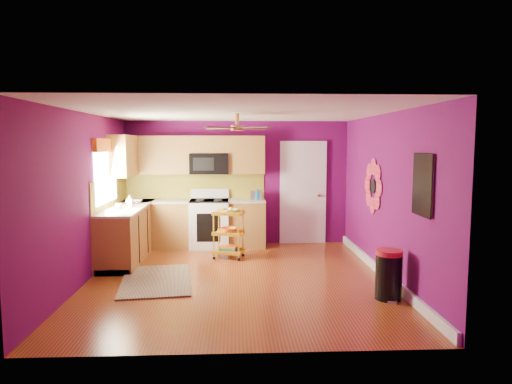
{
  "coord_description": "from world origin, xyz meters",
  "views": [
    {
      "loc": [
        -0.03,
        -6.77,
        2.04
      ],
      "look_at": [
        0.29,
        0.4,
        1.28
      ],
      "focal_mm": 32.0,
      "sensor_mm": 36.0,
      "label": 1
    }
  ],
  "objects": [
    {
      "name": "left_window",
      "position": [
        -2.22,
        1.05,
        1.74
      ],
      "size": [
        0.08,
        1.35,
        1.08
      ],
      "color": "white",
      "rests_on": "ground"
    },
    {
      "name": "panel_door",
      "position": [
        1.35,
        2.47,
        1.02
      ],
      "size": [
        0.95,
        0.11,
        2.15
      ],
      "color": "white",
      "rests_on": "ground"
    },
    {
      "name": "lower_cabinets",
      "position": [
        -1.35,
        1.82,
        0.43
      ],
      "size": [
        2.81,
        2.31,
        0.94
      ],
      "color": "brown",
      "rests_on": "ground"
    },
    {
      "name": "counter_dish",
      "position": [
        -1.9,
        1.77,
        0.97
      ],
      "size": [
        0.24,
        0.24,
        0.06
      ],
      "primitive_type": "imported",
      "color": "white",
      "rests_on": "lower_cabinets"
    },
    {
      "name": "upper_cabinetry",
      "position": [
        -1.24,
        2.17,
        1.8
      ],
      "size": [
        2.8,
        2.3,
        1.26
      ],
      "color": "brown",
      "rests_on": "ground"
    },
    {
      "name": "teal_kettle",
      "position": [
        0.4,
        2.25,
        1.02
      ],
      "size": [
        0.18,
        0.18,
        0.21
      ],
      "color": "#12658B",
      "rests_on": "lower_cabinets"
    },
    {
      "name": "rolling_cart",
      "position": [
        -0.15,
        1.27,
        0.47
      ],
      "size": [
        0.59,
        0.49,
        0.92
      ],
      "color": "yellow",
      "rests_on": "ground"
    },
    {
      "name": "soap_bottle_b",
      "position": [
        -1.95,
        1.52,
        1.03
      ],
      "size": [
        0.14,
        0.14,
        0.18
      ],
      "primitive_type": "imported",
      "color": "white",
      "rests_on": "lower_cabinets"
    },
    {
      "name": "shag_rug",
      "position": [
        -1.22,
        -0.08,
        0.01
      ],
      "size": [
        1.19,
        1.74,
        0.02
      ],
      "primitive_type": "cube",
      "rotation": [
        0.0,
        0.0,
        0.13
      ],
      "color": "black",
      "rests_on": "ground"
    },
    {
      "name": "right_wall_art",
      "position": [
        2.23,
        -0.34,
        1.44
      ],
      "size": [
        0.04,
        2.74,
        1.04
      ],
      "color": "black",
      "rests_on": "ground"
    },
    {
      "name": "ceiling_fan",
      "position": [
        0.0,
        0.2,
        2.29
      ],
      "size": [
        1.01,
        1.01,
        0.26
      ],
      "color": "#BF8C3F",
      "rests_on": "ground"
    },
    {
      "name": "ground",
      "position": [
        0.0,
        0.0,
        0.0
      ],
      "size": [
        5.0,
        5.0,
        0.0
      ],
      "primitive_type": "plane",
      "color": "#692C10",
      "rests_on": "ground"
    },
    {
      "name": "soap_bottle_a",
      "position": [
        -1.88,
        1.22,
        1.04
      ],
      "size": [
        0.09,
        0.09,
        0.19
      ],
      "primitive_type": "imported",
      "color": "#EA3F72",
      "rests_on": "lower_cabinets"
    },
    {
      "name": "room_envelope",
      "position": [
        0.03,
        0.0,
        1.63
      ],
      "size": [
        4.54,
        5.04,
        2.52
      ],
      "color": "#5D0A53",
      "rests_on": "ground"
    },
    {
      "name": "counter_cup",
      "position": [
        -2.03,
        1.04,
        0.98
      ],
      "size": [
        0.11,
        0.11,
        0.09
      ],
      "primitive_type": "imported",
      "color": "white",
      "rests_on": "lower_cabinets"
    },
    {
      "name": "electric_range",
      "position": [
        -0.55,
        2.17,
        0.48
      ],
      "size": [
        0.76,
        0.66,
        1.13
      ],
      "color": "white",
      "rests_on": "ground"
    },
    {
      "name": "toaster",
      "position": [
        0.38,
        2.25,
        1.03
      ],
      "size": [
        0.22,
        0.15,
        0.18
      ],
      "primitive_type": "cube",
      "color": "beige",
      "rests_on": "lower_cabinets"
    },
    {
      "name": "trash_can",
      "position": [
        1.98,
        -1.01,
        0.33
      ],
      "size": [
        0.45,
        0.45,
        0.66
      ],
      "color": "black",
      "rests_on": "ground"
    }
  ]
}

